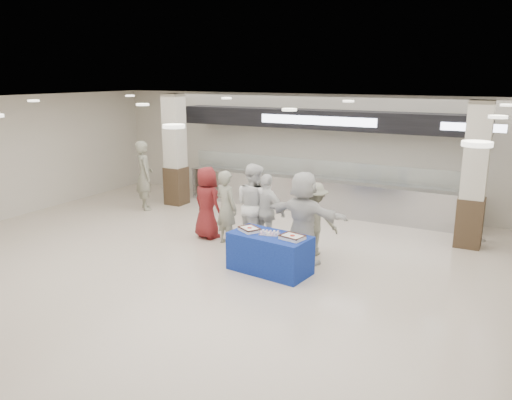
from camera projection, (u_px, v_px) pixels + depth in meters
The scene contains 15 objects.
ground at pixel (214, 278), 9.37m from camera, with size 14.00×14.00×0.00m, color beige.
serving_line at pixel (320, 170), 13.70m from camera, with size 8.70×0.85×2.80m.
column_left at pixel (175, 152), 14.42m from camera, with size 0.55×0.55×3.20m.
column_right at pixel (474, 179), 10.76m from camera, with size 0.55×0.55×3.20m.
display_table at pixel (270, 253), 9.59m from camera, with size 1.55×0.78×0.75m, color navy.
sheet_cake_left at pixel (250, 229), 9.71m from camera, with size 0.50×0.47×0.09m.
sheet_cake_right at pixel (292, 237), 9.23m from camera, with size 0.47×0.40×0.09m.
cupcake_tray at pixel (270, 233), 9.51m from camera, with size 0.41×0.34×0.06m.
civilian_maroon at pixel (207, 203), 11.51m from camera, with size 0.82×0.53×1.68m, color maroon.
soldier_a at pixel (226, 208), 11.07m from camera, with size 0.61×0.40×1.68m, color gray.
chef_tall at pixel (254, 205), 10.95m from camera, with size 0.90×0.70×1.86m, color white.
chef_short at pixel (267, 211), 10.81m from camera, with size 0.97×0.40×1.66m, color white.
soldier_b at pixel (314, 219), 10.45m from camera, with size 1.00×0.58×1.55m, color gray.
civilian_white at pixel (303, 218), 9.92m from camera, with size 1.75×0.56×1.89m, color silver.
soldier_bg at pixel (144, 175), 13.97m from camera, with size 0.71×0.47×1.95m, color gray.
Camera 1 is at (4.81, -7.33, 3.70)m, focal length 35.00 mm.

